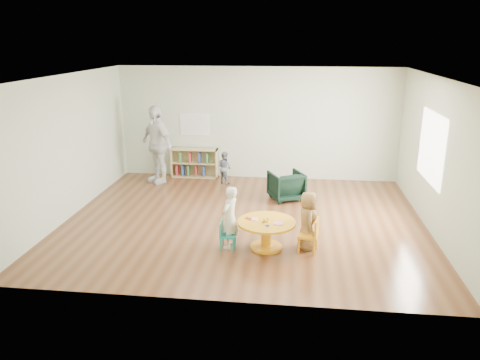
{
  "coord_description": "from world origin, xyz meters",
  "views": [
    {
      "loc": [
        0.93,
        -8.59,
        3.47
      ],
      "look_at": [
        -0.05,
        -0.3,
        0.92
      ],
      "focal_mm": 35.0,
      "sensor_mm": 36.0,
      "label": 1
    }
  ],
  "objects_px": {
    "armchair": "(286,186)",
    "adult_caretaker": "(157,144)",
    "bookshelf": "(194,163)",
    "child_right": "(308,221)",
    "kid_chair_left": "(226,234)",
    "toddler": "(225,167)",
    "activity_table": "(266,230)",
    "kid_chair_right": "(311,234)",
    "child_left": "(230,218)"
  },
  "relations": [
    {
      "from": "armchair",
      "to": "adult_caretaker",
      "type": "height_order",
      "value": "adult_caretaker"
    },
    {
      "from": "bookshelf",
      "to": "child_right",
      "type": "bearing_deg",
      "value": -54.96
    },
    {
      "from": "kid_chair_left",
      "to": "bookshelf",
      "type": "distance_m",
      "value": 4.44
    },
    {
      "from": "kid_chair_left",
      "to": "bookshelf",
      "type": "bearing_deg",
      "value": -159.72
    },
    {
      "from": "toddler",
      "to": "activity_table",
      "type": "bearing_deg",
      "value": 148.12
    },
    {
      "from": "child_right",
      "to": "adult_caretaker",
      "type": "xyz_separation_m",
      "value": [
        -3.62,
        3.47,
        0.45
      ]
    },
    {
      "from": "kid_chair_right",
      "to": "child_left",
      "type": "height_order",
      "value": "child_left"
    },
    {
      "from": "kid_chair_right",
      "to": "bookshelf",
      "type": "bearing_deg",
      "value": 45.44
    },
    {
      "from": "child_right",
      "to": "toddler",
      "type": "bearing_deg",
      "value": 18.75
    },
    {
      "from": "armchair",
      "to": "adult_caretaker",
      "type": "bearing_deg",
      "value": -41.5
    },
    {
      "from": "child_left",
      "to": "toddler",
      "type": "distance_m",
      "value": 3.72
    },
    {
      "from": "armchair",
      "to": "activity_table",
      "type": "bearing_deg",
      "value": 59.01
    },
    {
      "from": "kid_chair_left",
      "to": "adult_caretaker",
      "type": "bearing_deg",
      "value": -147.03
    },
    {
      "from": "bookshelf",
      "to": "armchair",
      "type": "distance_m",
      "value": 2.84
    },
    {
      "from": "kid_chair_right",
      "to": "child_left",
      "type": "bearing_deg",
      "value": 99.62
    },
    {
      "from": "kid_chair_left",
      "to": "kid_chair_right",
      "type": "distance_m",
      "value": 1.43
    },
    {
      "from": "kid_chair_left",
      "to": "bookshelf",
      "type": "xyz_separation_m",
      "value": [
        -1.45,
        4.2,
        0.1
      ]
    },
    {
      "from": "kid_chair_left",
      "to": "bookshelf",
      "type": "height_order",
      "value": "bookshelf"
    },
    {
      "from": "activity_table",
      "to": "adult_caretaker",
      "type": "bearing_deg",
      "value": 129.68
    },
    {
      "from": "kid_chair_right",
      "to": "child_left",
      "type": "relative_size",
      "value": 0.55
    },
    {
      "from": "kid_chair_left",
      "to": "child_left",
      "type": "distance_m",
      "value": 0.29
    },
    {
      "from": "kid_chair_right",
      "to": "toddler",
      "type": "distance_m",
      "value": 4.2
    },
    {
      "from": "armchair",
      "to": "child_left",
      "type": "bearing_deg",
      "value": 46.16
    },
    {
      "from": "armchair",
      "to": "child_right",
      "type": "height_order",
      "value": "child_right"
    },
    {
      "from": "bookshelf",
      "to": "child_left",
      "type": "height_order",
      "value": "child_left"
    },
    {
      "from": "adult_caretaker",
      "to": "child_left",
      "type": "bearing_deg",
      "value": -18.01
    },
    {
      "from": "kid_chair_left",
      "to": "child_right",
      "type": "height_order",
      "value": "child_right"
    },
    {
      "from": "toddler",
      "to": "bookshelf",
      "type": "bearing_deg",
      "value": 10.57
    },
    {
      "from": "activity_table",
      "to": "armchair",
      "type": "xyz_separation_m",
      "value": [
        0.27,
        2.58,
        -0.02
      ]
    },
    {
      "from": "activity_table",
      "to": "adult_caretaker",
      "type": "relative_size",
      "value": 0.51
    },
    {
      "from": "activity_table",
      "to": "kid_chair_left",
      "type": "relative_size",
      "value": 1.98
    },
    {
      "from": "child_left",
      "to": "kid_chair_right",
      "type": "bearing_deg",
      "value": 112.13
    },
    {
      "from": "child_right",
      "to": "kid_chair_right",
      "type": "bearing_deg",
      "value": -167.36
    },
    {
      "from": "activity_table",
      "to": "kid_chair_left",
      "type": "height_order",
      "value": "activity_table"
    },
    {
      "from": "child_right",
      "to": "kid_chair_left",
      "type": "bearing_deg",
      "value": 87.29
    },
    {
      "from": "armchair",
      "to": "adult_caretaker",
      "type": "relative_size",
      "value": 0.36
    },
    {
      "from": "bookshelf",
      "to": "child_left",
      "type": "relative_size",
      "value": 1.1
    },
    {
      "from": "armchair",
      "to": "adult_caretaker",
      "type": "xyz_separation_m",
      "value": [
        -3.21,
        0.96,
        0.64
      ]
    },
    {
      "from": "child_right",
      "to": "child_left",
      "type": "bearing_deg",
      "value": 84.66
    },
    {
      "from": "kid_chair_right",
      "to": "adult_caretaker",
      "type": "bearing_deg",
      "value": 56.37
    },
    {
      "from": "armchair",
      "to": "kid_chair_left",
      "type": "bearing_deg",
      "value": 45.5
    },
    {
      "from": "child_left",
      "to": "armchair",
      "type": "bearing_deg",
      "value": -175.66
    },
    {
      "from": "activity_table",
      "to": "child_right",
      "type": "xyz_separation_m",
      "value": [
        0.69,
        0.07,
        0.17
      ]
    },
    {
      "from": "toddler",
      "to": "adult_caretaker",
      "type": "distance_m",
      "value": 1.76
    },
    {
      "from": "toddler",
      "to": "armchair",
      "type": "bearing_deg",
      "value": -175.23
    },
    {
      "from": "child_right",
      "to": "adult_caretaker",
      "type": "relative_size",
      "value": 0.53
    },
    {
      "from": "armchair",
      "to": "child_right",
      "type": "relative_size",
      "value": 0.69
    },
    {
      "from": "child_left",
      "to": "child_right",
      "type": "xyz_separation_m",
      "value": [
        1.31,
        0.11,
        -0.04
      ]
    },
    {
      "from": "toddler",
      "to": "adult_caretaker",
      "type": "bearing_deg",
      "value": 41.87
    },
    {
      "from": "activity_table",
      "to": "child_left",
      "type": "xyz_separation_m",
      "value": [
        -0.62,
        -0.04,
        0.21
      ]
    }
  ]
}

